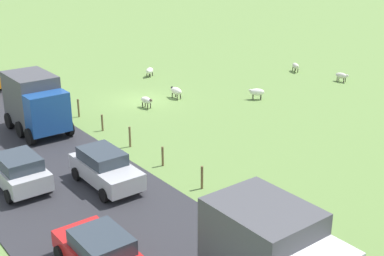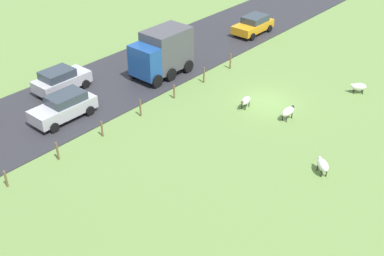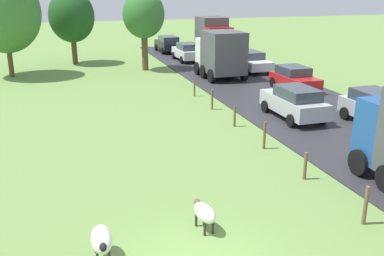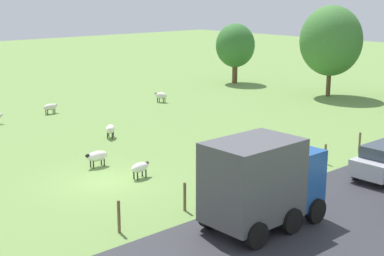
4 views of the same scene
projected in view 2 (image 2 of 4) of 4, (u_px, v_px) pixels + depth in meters
ground_plane at (267, 102)px, 33.29m from camera, size 160.00×160.00×0.00m
road_strip at (160, 61)px, 38.97m from camera, size 8.00×80.00×0.06m
sheep_0 at (246, 101)px, 32.26m from camera, size 0.59×1.15×0.78m
sheep_2 at (323, 165)px, 26.06m from camera, size 1.12×1.07×0.83m
sheep_4 at (288, 112)px, 30.98m from camera, size 0.56×1.27×0.83m
sheep_5 at (359, 87)px, 34.11m from camera, size 1.15×1.05×0.77m
fence_post_0 at (230, 61)px, 37.55m from camera, size 0.12×0.12×1.26m
fence_post_1 at (204, 75)px, 35.48m from camera, size 0.12×0.12×1.21m
fence_post_2 at (174, 92)px, 33.44m from camera, size 0.12×0.12×1.03m
fence_post_3 at (140, 108)px, 31.32m from camera, size 0.12×0.12×1.20m
fence_post_4 at (102, 129)px, 29.27m from camera, size 0.12×0.12×1.06m
fence_post_5 at (57, 151)px, 27.17m from camera, size 0.12×0.12×1.15m
fence_post_6 at (6, 179)px, 25.12m from camera, size 0.12×0.12×1.02m
truck_1 at (162, 52)px, 35.91m from camera, size 2.65×4.70×3.44m
car_0 at (64, 106)px, 30.82m from camera, size 2.00×4.26×1.68m
car_1 at (253, 25)px, 43.85m from camera, size 2.10×4.19×1.59m
car_5 at (61, 80)px, 34.10m from camera, size 2.07×3.98×1.67m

